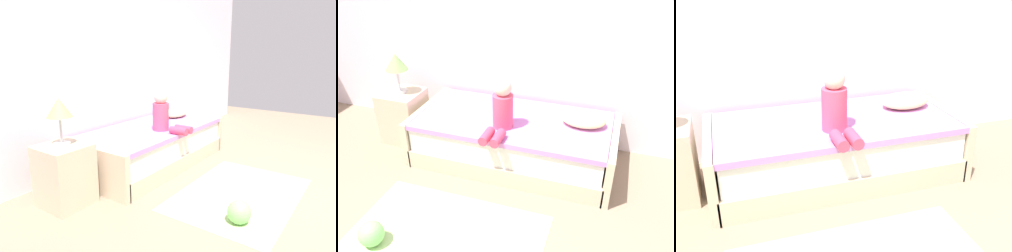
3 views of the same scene
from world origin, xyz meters
TOP-DOWN VIEW (x-y plane):
  - wall_rear at (0.00, 2.60)m, footprint 7.20×0.10m
  - bed at (-0.01, 2.00)m, footprint 2.11×1.00m
  - nightstand at (-1.36, 2.02)m, footprint 0.44×0.44m
  - table_lamp at (-1.36, 2.02)m, footprint 0.24×0.24m
  - child_figure at (-0.07, 1.77)m, footprint 0.20×0.51m
  - pillow at (0.69, 2.10)m, footprint 0.44×0.30m
  - toy_ball at (-0.72, 0.50)m, footprint 0.21×0.21m
  - area_rug at (-0.20, 0.70)m, footprint 1.60×1.10m

SIDE VIEW (x-z plane):
  - area_rug at x=-0.20m, z-range 0.00..0.01m
  - toy_ball at x=-0.72m, z-range 0.00..0.21m
  - bed at x=-0.01m, z-range 0.00..0.50m
  - nightstand at x=-1.36m, z-range 0.00..0.60m
  - pillow at x=0.69m, z-range 0.50..0.63m
  - child_figure at x=-0.07m, z-range 0.45..0.96m
  - table_lamp at x=-1.36m, z-range 0.71..1.16m
  - wall_rear at x=0.00m, z-range 0.00..2.90m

